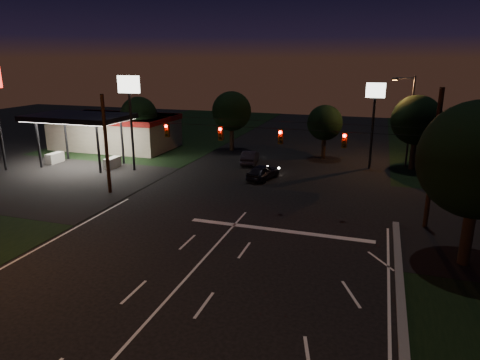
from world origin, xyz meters
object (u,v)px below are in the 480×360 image
at_px(utility_pole_right, 425,227).
at_px(tree_right_near, 479,161).
at_px(car_oncoming_a, 263,172).
at_px(car_oncoming_b, 250,157).

bearing_deg(utility_pole_right, tree_right_near, -72.47).
distance_m(car_oncoming_a, car_oncoming_b, 6.08).
bearing_deg(car_oncoming_b, tree_right_near, 125.60).
bearing_deg(utility_pole_right, car_oncoming_a, 149.19).
xyz_separation_m(tree_right_near, car_oncoming_b, (-17.51, 18.01, -4.99)).
relative_size(tree_right_near, car_oncoming_b, 2.11).
relative_size(utility_pole_right, car_oncoming_a, 2.20).
bearing_deg(car_oncoming_b, car_oncoming_a, 109.61).
relative_size(tree_right_near, car_oncoming_a, 2.14).
distance_m(tree_right_near, car_oncoming_b, 25.61).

